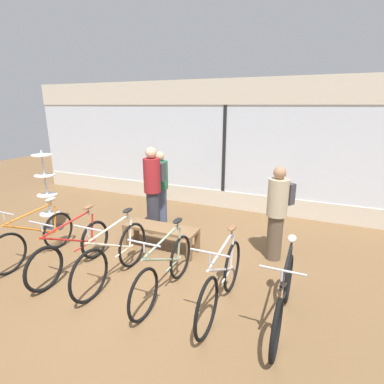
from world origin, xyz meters
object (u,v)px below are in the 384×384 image
object	(u,v)px
bicycle_center_left	(114,256)
customer_mid_floor	(153,187)
bicycle_left	(73,250)
bicycle_right	(221,281)
customer_by_window	(277,211)
accessory_rack	(48,198)
bicycle_center_right	(165,270)
bicycle_far_left	(36,238)
bicycle_far_right	(284,297)
customer_near_rack	(161,186)
display_bench	(161,231)

from	to	relation	value
bicycle_center_left	customer_mid_floor	world-z (taller)	customer_mid_floor
bicycle_left	bicycle_right	bearing A→B (deg)	1.82
customer_by_window	customer_mid_floor	bearing A→B (deg)	176.42
bicycle_right	accessory_rack	bearing A→B (deg)	166.04
accessory_rack	bicycle_right	bearing A→B (deg)	-13.96
bicycle_center_right	bicycle_left	bearing A→B (deg)	-178.14
bicycle_far_left	bicycle_left	size ratio (longest dim) A/B	0.98
bicycle_right	bicycle_center_left	bearing A→B (deg)	-179.36
bicycle_far_right	customer_mid_floor	xyz separation A→B (m)	(-2.87, 1.80, 0.60)
bicycle_center_left	customer_near_rack	distance (m)	2.51
bicycle_right	customer_by_window	world-z (taller)	customer_by_window
bicycle_far_right	customer_mid_floor	size ratio (longest dim) A/B	0.95
bicycle_far_right	accessory_rack	world-z (taller)	accessory_rack
bicycle_left	accessory_rack	world-z (taller)	accessory_rack
bicycle_far_left	bicycle_center_right	world-z (taller)	bicycle_far_left
accessory_rack	customer_mid_floor	size ratio (longest dim) A/B	0.95
bicycle_center_left	customer_mid_floor	xyz separation A→B (m)	(-0.40, 1.85, 0.57)
accessory_rack	bicycle_left	bearing A→B (deg)	-32.55
bicycle_center_right	customer_near_rack	world-z (taller)	customer_near_rack
bicycle_far_left	display_bench	world-z (taller)	bicycle_far_left
bicycle_left	customer_mid_floor	size ratio (longest dim) A/B	0.96
bicycle_center_right	customer_by_window	bearing A→B (deg)	53.85
customer_near_rack	accessory_rack	bearing A→B (deg)	-145.97
bicycle_right	customer_by_window	distance (m)	1.79
bicycle_center_left	bicycle_far_right	distance (m)	2.47
bicycle_right	accessory_rack	size ratio (longest dim) A/B	1.01
accessory_rack	customer_by_window	distance (m)	4.69
bicycle_center_left	accessory_rack	distance (m)	2.76
bicycle_center_right	customer_by_window	xyz separation A→B (m)	(1.24, 1.70, 0.50)
bicycle_far_left	display_bench	xyz separation A→B (m)	(1.79, 1.19, -0.02)
bicycle_center_right	display_bench	world-z (taller)	bicycle_center_right
customer_near_rack	bicycle_center_left	bearing A→B (deg)	-77.31
customer_by_window	bicycle_right	bearing A→B (deg)	-104.09
display_bench	customer_by_window	bearing A→B (deg)	14.23
bicycle_far_right	customer_by_window	distance (m)	1.76
bicycle_right	customer_mid_floor	world-z (taller)	customer_mid_floor
bicycle_left	bicycle_far_right	size ratio (longest dim) A/B	1.01
bicycle_center_left	customer_by_window	world-z (taller)	customer_by_window
customer_mid_floor	bicycle_far_right	bearing A→B (deg)	-32.07
bicycle_far_left	accessory_rack	xyz separation A→B (m)	(-0.87, 1.07, 0.32)
bicycle_far_right	accessory_rack	xyz separation A→B (m)	(-5.00, 1.02, 0.33)
bicycle_right	display_bench	distance (m)	1.95
bicycle_center_right	customer_near_rack	bearing A→B (deg)	120.44
accessory_rack	customer_near_rack	xyz separation A→B (m)	(1.98, 1.34, 0.14)
customer_near_rack	bicycle_right	bearing A→B (deg)	-46.86
bicycle_center_right	customer_mid_floor	size ratio (longest dim) A/B	0.95
customer_mid_floor	bicycle_right	bearing A→B (deg)	-41.09
bicycle_left	bicycle_center_left	distance (m)	0.76
bicycle_left	customer_mid_floor	xyz separation A→B (m)	(0.36, 1.91, 0.60)
bicycle_far_right	customer_near_rack	xyz separation A→B (m)	(-3.01, 2.36, 0.48)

